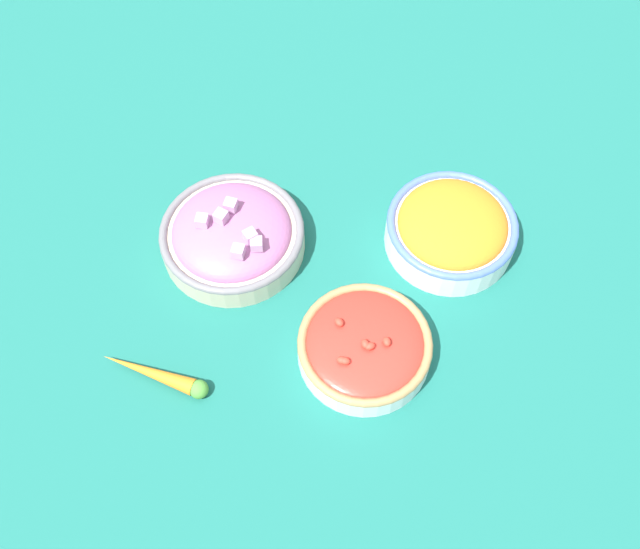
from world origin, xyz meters
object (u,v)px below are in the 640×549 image
bowl_carrots (451,228)px  bowl_red_onion (232,235)px  bowl_cherry_tomatoes (365,346)px  loose_carrot (158,375)px

bowl_carrots → bowl_red_onion: size_ratio=0.90×
bowl_carrots → bowl_cherry_tomatoes: size_ratio=1.06×
bowl_carrots → bowl_red_onion: 0.31m
bowl_red_onion → loose_carrot: 0.23m
bowl_red_onion → loose_carrot: bearing=69.8°
bowl_carrots → bowl_cherry_tomatoes: bowl_carrots is taller
bowl_carrots → bowl_red_onion: (0.31, 0.02, -0.01)m
bowl_red_onion → bowl_carrots: bearing=-176.1°
bowl_cherry_tomatoes → bowl_carrots: bearing=-123.2°
bowl_carrots → loose_carrot: bowl_carrots is taller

